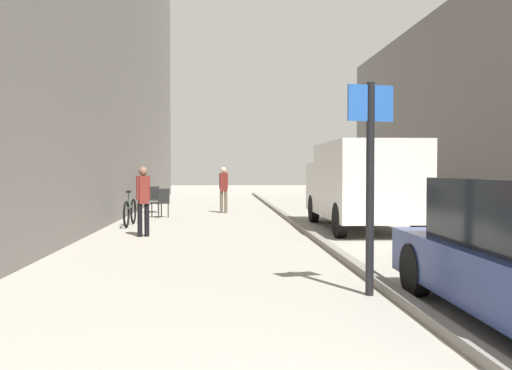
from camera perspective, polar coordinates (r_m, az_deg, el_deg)
ground_plane at (r=13.58m, az=-1.67°, el=-4.88°), size 80.00×80.00×0.00m
kerb_strip at (r=13.72m, az=4.95°, el=-4.57°), size 0.16×40.00×0.12m
pedestrian_main_foreground at (r=12.51m, az=-12.01°, el=-1.19°), size 0.30×0.24×1.62m
pedestrian_mid_block at (r=19.02m, az=-3.49°, el=-0.15°), size 0.32×0.24×1.65m
delivery_van at (r=14.11m, az=11.18°, el=0.24°), size 2.13×5.23×2.23m
street_sign_post at (r=6.62m, az=12.15°, el=1.65°), size 0.59×0.15×2.60m
bicycle_leaning at (r=15.05m, az=-13.37°, el=-2.83°), size 0.10×1.77×0.98m
cafe_chair_near_window at (r=19.57m, az=-10.99°, el=-1.32°), size 0.48×0.48×0.94m
cafe_chair_by_doorway at (r=17.41m, az=-10.10°, el=-1.67°), size 0.62×0.62×0.94m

